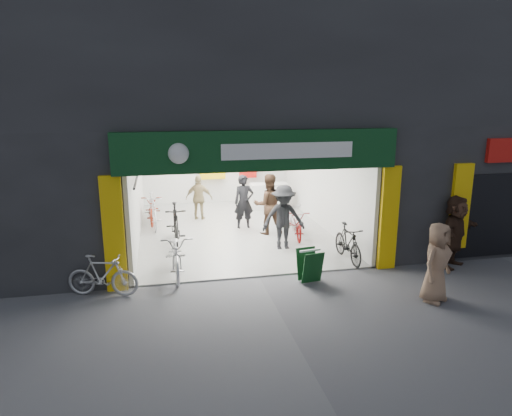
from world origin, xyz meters
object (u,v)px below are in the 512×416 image
object	(u,v)px
bike_left_front	(176,253)
bike_right_front	(348,243)
parked_bike	(103,275)
sandwich_board	(310,265)
pedestrian_near	(437,262)

from	to	relation	value
bike_left_front	bike_right_front	distance (m)	4.41
parked_bike	sandwich_board	size ratio (longest dim) A/B	2.04
bike_right_front	parked_bike	size ratio (longest dim) A/B	1.06
pedestrian_near	bike_right_front	bearing A→B (deg)	76.43
bike_right_front	parked_bike	world-z (taller)	bike_right_front
parked_bike	pedestrian_near	distance (m)	7.09
bike_right_front	pedestrian_near	world-z (taller)	pedestrian_near
parked_bike	sandwich_board	distance (m)	4.62
bike_right_front	parked_bike	bearing A→B (deg)	-172.00
sandwich_board	parked_bike	bearing A→B (deg)	168.62
bike_right_front	sandwich_board	xyz separation A→B (m)	(-1.41, -1.10, -0.07)
bike_left_front	sandwich_board	bearing A→B (deg)	-20.58
parked_bike	sandwich_board	bearing A→B (deg)	-77.19
sandwich_board	bike_left_front	bearing A→B (deg)	150.98
bike_right_front	parked_bike	distance (m)	6.09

